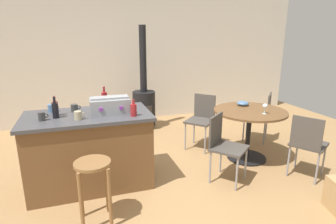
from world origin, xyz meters
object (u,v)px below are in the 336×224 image
object	(u,v)px
bottle_3	(55,108)
bottle_2	(55,110)
toolbox	(110,105)
cup_3	(75,108)
folding_chair_left	(202,117)
folding_chair_near	(308,142)
bottle_1	(134,110)
cup_0	(78,115)
wooden_stool	(93,178)
bottle_0	(105,99)
cup_2	(52,108)
kitchen_island	(90,150)
wood_stove	(144,103)
cup_1	(42,116)
wine_glass	(265,106)
folding_chair_far	(261,113)
folding_chair_right	(224,143)
serving_bowl	(243,103)
dining_table	(249,122)

from	to	relation	value
bottle_3	bottle_2	bearing A→B (deg)	-87.05
toolbox	bottle_2	distance (m)	0.60
cup_3	folding_chair_left	bearing A→B (deg)	14.10
folding_chair_near	bottle_2	bearing A→B (deg)	167.43
bottle_1	cup_0	bearing A→B (deg)	175.05
wooden_stool	bottle_2	distance (m)	0.95
folding_chair_left	bottle_2	xyz separation A→B (m)	(-2.11, -0.69, 0.48)
folding_chair_near	wooden_stool	bearing A→B (deg)	-178.41
bottle_2	bottle_0	bearing A→B (deg)	29.88
bottle_1	cup_2	xyz separation A→B (m)	(-0.90, 0.48, -0.03)
kitchen_island	bottle_1	bearing A→B (deg)	-24.81
wooden_stool	cup_3	bearing A→B (deg)	97.90
wood_stove	cup_3	distance (m)	2.19
cup_1	cup_3	world-z (taller)	cup_1
wooden_stool	kitchen_island	bearing A→B (deg)	89.48
folding_chair_near	wine_glass	distance (m)	0.69
kitchen_island	folding_chair_left	size ratio (longest dim) A/B	1.69
folding_chair_far	folding_chair_left	bearing A→B (deg)	176.94
bottle_1	cup_0	distance (m)	0.61
bottle_0	folding_chair_left	bearing A→B (deg)	13.28
folding_chair_near	folding_chair_right	size ratio (longest dim) A/B	1.00
folding_chair_far	bottle_2	bearing A→B (deg)	-168.80
wood_stove	serving_bowl	distance (m)	2.00
wooden_stool	toolbox	world-z (taller)	toolbox
folding_chair_left	cup_2	size ratio (longest dim) A/B	6.92
folding_chair_near	cup_0	xyz separation A→B (m)	(-2.72, 0.52, 0.45)
kitchen_island	bottle_2	bearing A→B (deg)	-173.42
folding_chair_far	wine_glass	xyz separation A→B (m)	(-0.54, -0.78, 0.36)
folding_chair_near	bottle_1	distance (m)	2.22
bottle_1	wine_glass	distance (m)	1.83
wooden_stool	bottle_2	size ratio (longest dim) A/B	2.70
kitchen_island	wine_glass	distance (m)	2.37
toolbox	serving_bowl	bearing A→B (deg)	9.59
dining_table	cup_1	world-z (taller)	cup_1
folding_chair_left	wood_stove	distance (m)	1.42
wine_glass	bottle_3	bearing A→B (deg)	174.83
cup_3	bottle_2	bearing A→B (deg)	-133.41
dining_table	serving_bowl	size ratio (longest dim) A/B	5.76
folding_chair_right	bottle_1	size ratio (longest dim) A/B	4.41
folding_chair_right	bottle_3	world-z (taller)	bottle_3
folding_chair_right	cup_0	xyz separation A→B (m)	(-1.69, 0.23, 0.45)
toolbox	serving_bowl	distance (m)	2.08
wood_stove	bottle_2	distance (m)	2.48
cup_0	cup_1	world-z (taller)	cup_1
wood_stove	cup_1	size ratio (longest dim) A/B	18.32
bottle_0	bottle_1	world-z (taller)	bottle_0
folding_chair_left	serving_bowl	bearing A→B (deg)	-33.07
folding_chair_near	wine_glass	size ratio (longest dim) A/B	5.90
serving_bowl	wooden_stool	bearing A→B (deg)	-154.88
wooden_stool	bottle_0	bearing A→B (deg)	77.27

